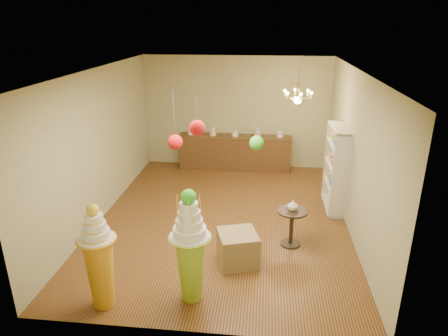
# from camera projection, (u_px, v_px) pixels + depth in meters

# --- Properties ---
(floor) EXTENTS (6.50, 6.50, 0.00)m
(floor) POSITION_uv_depth(u_px,v_px,m) (223.00, 218.00, 8.29)
(floor) COLOR brown
(floor) RESTS_ON ground
(ceiling) EXTENTS (6.50, 6.50, 0.00)m
(ceiling) POSITION_uv_depth(u_px,v_px,m) (223.00, 71.00, 7.24)
(ceiling) COLOR white
(ceiling) RESTS_ON ground
(wall_back) EXTENTS (5.00, 0.04, 3.00)m
(wall_back) POSITION_uv_depth(u_px,v_px,m) (236.00, 113.00, 10.79)
(wall_back) COLOR tan
(wall_back) RESTS_ON ground
(wall_front) EXTENTS (5.00, 0.04, 3.00)m
(wall_front) POSITION_uv_depth(u_px,v_px,m) (193.00, 232.00, 4.74)
(wall_front) COLOR tan
(wall_front) RESTS_ON ground
(wall_left) EXTENTS (0.04, 6.50, 3.00)m
(wall_left) POSITION_uv_depth(u_px,v_px,m) (99.00, 145.00, 8.02)
(wall_left) COLOR tan
(wall_left) RESTS_ON ground
(wall_right) EXTENTS (0.04, 6.50, 3.00)m
(wall_right) POSITION_uv_depth(u_px,v_px,m) (354.00, 153.00, 7.52)
(wall_right) COLOR tan
(wall_right) RESTS_ON ground
(pedestal_green) EXTENTS (0.68, 0.68, 1.75)m
(pedestal_green) POSITION_uv_depth(u_px,v_px,m) (190.00, 254.00, 5.67)
(pedestal_green) COLOR #8DB427
(pedestal_green) RESTS_ON floor
(pedestal_orange) EXTENTS (0.66, 0.66, 1.61)m
(pedestal_orange) POSITION_uv_depth(u_px,v_px,m) (100.00, 264.00, 5.55)
(pedestal_orange) COLOR orange
(pedestal_orange) RESTS_ON floor
(burlap_riser) EXTENTS (0.78, 0.78, 0.56)m
(burlap_riser) POSITION_uv_depth(u_px,v_px,m) (238.00, 248.00, 6.67)
(burlap_riser) COLOR olive
(burlap_riser) RESTS_ON floor
(sideboard) EXTENTS (3.04, 0.54, 1.16)m
(sideboard) POSITION_uv_depth(u_px,v_px,m) (235.00, 152.00, 10.89)
(sideboard) COLOR #503419
(sideboard) RESTS_ON floor
(shelving_unit) EXTENTS (0.33, 1.20, 1.80)m
(shelving_unit) POSITION_uv_depth(u_px,v_px,m) (336.00, 168.00, 8.49)
(shelving_unit) COLOR beige
(shelving_unit) RESTS_ON floor
(round_table) EXTENTS (0.58, 0.58, 0.70)m
(round_table) POSITION_uv_depth(u_px,v_px,m) (292.00, 223.00, 7.16)
(round_table) COLOR black
(round_table) RESTS_ON floor
(vase) EXTENTS (0.21, 0.21, 0.20)m
(vase) POSITION_uv_depth(u_px,v_px,m) (293.00, 205.00, 7.04)
(vase) COLOR beige
(vase) RESTS_ON round_table
(pom_red_left) EXTENTS (0.22, 0.22, 0.95)m
(pom_red_left) POSITION_uv_depth(u_px,v_px,m) (175.00, 142.00, 5.91)
(pom_red_left) COLOR #3B372A
(pom_red_left) RESTS_ON ceiling
(pom_green_mid) EXTENTS (0.23, 0.23, 1.04)m
(pom_green_mid) POSITION_uv_depth(u_px,v_px,m) (257.00, 143.00, 6.19)
(pom_green_mid) COLOR #3B372A
(pom_green_mid) RESTS_ON ceiling
(pom_red_right) EXTENTS (0.21, 0.21, 0.56)m
(pom_red_right) POSITION_uv_depth(u_px,v_px,m) (197.00, 128.00, 5.23)
(pom_red_right) COLOR #3B372A
(pom_red_right) RESTS_ON ceiling
(chandelier) EXTENTS (0.86, 0.86, 0.85)m
(chandelier) POSITION_uv_depth(u_px,v_px,m) (298.00, 97.00, 8.54)
(chandelier) COLOR #C28844
(chandelier) RESTS_ON ceiling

